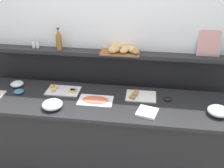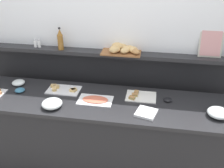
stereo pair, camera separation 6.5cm
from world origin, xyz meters
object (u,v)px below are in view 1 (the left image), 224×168
(sandwich_platter_side, at_px, (140,96))
(condiment_bowl_dark, at_px, (168,99))
(cold_cuts_platter, at_px, (96,100))
(glass_bowl_medium, at_px, (52,105))
(framed_picture, at_px, (209,42))
(sandwich_platter_rear, at_px, (63,90))
(glass_bowl_small, at_px, (218,111))
(salt_shaker, at_px, (33,44))
(pepper_shaker, at_px, (37,44))
(bread_basket, at_px, (122,49))
(vinegar_bottle_amber, at_px, (59,40))
(condiment_bowl_cream, at_px, (19,92))
(glass_bowl_large, at_px, (17,84))
(napkin_stack, at_px, (147,112))

(sandwich_platter_side, bearing_deg, condiment_bowl_dark, -5.90)
(sandwich_platter_side, distance_m, cold_cuts_platter, 0.44)
(glass_bowl_medium, xyz_separation_m, framed_picture, (1.42, 0.65, 0.44))
(sandwich_platter_rear, relative_size, glass_bowl_small, 1.76)
(glass_bowl_small, distance_m, framed_picture, 0.70)
(salt_shaker, bearing_deg, glass_bowl_small, -15.38)
(sandwich_platter_rear, height_order, glass_bowl_small, glass_bowl_small)
(cold_cuts_platter, bearing_deg, pepper_shaker, 148.09)
(pepper_shaker, bearing_deg, bread_basket, -0.64)
(bread_basket, bearing_deg, sandwich_platter_side, -53.54)
(vinegar_bottle_amber, distance_m, bread_basket, 0.66)
(cold_cuts_platter, distance_m, condiment_bowl_cream, 0.79)
(condiment_bowl_dark, distance_m, framed_picture, 0.69)
(sandwich_platter_side, height_order, glass_bowl_small, glass_bowl_small)
(glass_bowl_medium, bearing_deg, bread_basket, 46.89)
(glass_bowl_medium, bearing_deg, pepper_shaker, 119.23)
(glass_bowl_large, xyz_separation_m, glass_bowl_medium, (0.51, -0.35, 0.01))
(condiment_bowl_dark, height_order, pepper_shaker, pepper_shaker)
(glass_bowl_small, distance_m, condiment_bowl_dark, 0.46)
(condiment_bowl_dark, relative_size, salt_shaker, 0.94)
(sandwich_platter_rear, distance_m, glass_bowl_large, 0.51)
(condiment_bowl_dark, xyz_separation_m, vinegar_bottle_amber, (-1.14, 0.30, 0.43))
(cold_cuts_platter, bearing_deg, napkin_stack, -15.66)
(sandwich_platter_rear, relative_size, pepper_shaker, 3.84)
(sandwich_platter_rear, xyz_separation_m, glass_bowl_small, (1.48, -0.21, 0.02))
(glass_bowl_small, bearing_deg, sandwich_platter_rear, 171.79)
(pepper_shaker, bearing_deg, glass_bowl_large, -122.31)
(glass_bowl_small, distance_m, vinegar_bottle_amber, 1.68)
(glass_bowl_large, height_order, condiment_bowl_dark, glass_bowl_large)
(glass_bowl_medium, xyz_separation_m, salt_shaker, (-0.39, 0.61, 0.35))
(glass_bowl_large, bearing_deg, pepper_shaker, 57.69)
(condiment_bowl_dark, bearing_deg, sandwich_platter_side, 174.10)
(cold_cuts_platter, distance_m, napkin_stack, 0.51)
(glass_bowl_large, relative_size, glass_bowl_medium, 0.71)
(glass_bowl_medium, bearing_deg, glass_bowl_small, 3.90)
(sandwich_platter_side, height_order, vinegar_bottle_amber, vinegar_bottle_amber)
(glass_bowl_large, height_order, pepper_shaker, pepper_shaker)
(vinegar_bottle_amber, relative_size, pepper_shaker, 2.71)
(sandwich_platter_side, distance_m, napkin_stack, 0.29)
(glass_bowl_large, distance_m, pepper_shaker, 0.47)
(glass_bowl_medium, bearing_deg, condiment_bowl_dark, 15.22)
(cold_cuts_platter, distance_m, condiment_bowl_dark, 0.69)
(cold_cuts_platter, distance_m, vinegar_bottle_amber, 0.75)
(sandwich_platter_side, xyz_separation_m, framed_picture, (0.64, 0.34, 0.46))
(napkin_stack, bearing_deg, pepper_shaker, 154.25)
(sandwich_platter_rear, xyz_separation_m, pepper_shaker, (-0.34, 0.30, 0.37))
(sandwich_platter_side, height_order, napkin_stack, sandwich_platter_side)
(sandwich_platter_side, xyz_separation_m, bread_basket, (-0.21, 0.29, 0.37))
(condiment_bowl_dark, bearing_deg, glass_bowl_medium, -164.78)
(sandwich_platter_rear, xyz_separation_m, napkin_stack, (0.86, -0.28, 0.00))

